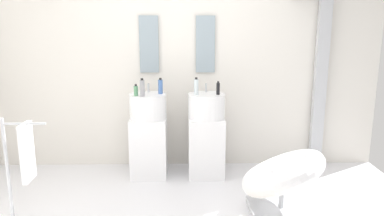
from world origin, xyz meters
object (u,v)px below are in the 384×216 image
at_px(pedestal_sink_right, 206,135).
at_px(soap_bottle_blue, 160,87).
at_px(shower_column, 319,78).
at_px(lounge_chair, 282,178).
at_px(soap_bottle_black, 218,89).
at_px(soap_bottle_grey, 142,88).
at_px(towel_rack, 24,155).
at_px(soap_bottle_clear, 196,87).
at_px(pedestal_sink_left, 149,135).
at_px(soap_bottle_green, 136,91).

bearing_deg(pedestal_sink_right, soap_bottle_blue, 177.72).
xyz_separation_m(shower_column, lounge_chair, (-0.70, -1.21, -0.73)).
relative_size(pedestal_sink_right, soap_bottle_black, 7.15).
relative_size(pedestal_sink_right, soap_bottle_blue, 5.98).
relative_size(lounge_chair, soap_bottle_black, 7.09).
distance_m(soap_bottle_black, soap_bottle_grey, 0.82).
xyz_separation_m(towel_rack, soap_bottle_blue, (1.10, 1.07, 0.40)).
height_order(soap_bottle_black, soap_bottle_clear, soap_bottle_clear).
distance_m(pedestal_sink_left, soap_bottle_clear, 0.77).
xyz_separation_m(towel_rack, soap_bottle_clear, (1.49, 1.01, 0.41)).
xyz_separation_m(soap_bottle_green, soap_bottle_blue, (0.26, 0.10, 0.03)).
bearing_deg(soap_bottle_green, lounge_chair, -31.14).
height_order(pedestal_sink_left, pedestal_sink_right, same).
distance_m(pedestal_sink_right, soap_bottle_clear, 0.57).
xyz_separation_m(pedestal_sink_right, soap_bottle_black, (0.12, -0.04, 0.54)).
bearing_deg(soap_bottle_grey, towel_rack, -134.60).
xyz_separation_m(pedestal_sink_left, soap_bottle_blue, (0.14, 0.02, 0.55)).
bearing_deg(lounge_chair, pedestal_sink_left, 144.10).
bearing_deg(soap_bottle_clear, soap_bottle_blue, 171.47).
bearing_deg(pedestal_sink_left, shower_column, 7.79).
xyz_separation_m(lounge_chair, soap_bottle_green, (-1.41, 0.85, 0.66)).
distance_m(pedestal_sink_left, soap_bottle_grey, 0.57).
distance_m(lounge_chair, soap_bottle_green, 1.77).
height_order(soap_bottle_black, soap_bottle_blue, soap_bottle_blue).
distance_m(pedestal_sink_right, soap_bottle_green, 0.93).
relative_size(pedestal_sink_left, soap_bottle_clear, 5.53).
height_order(pedestal_sink_right, soap_bottle_blue, soap_bottle_blue).
bearing_deg(soap_bottle_black, soap_bottle_clear, 179.63).
bearing_deg(soap_bottle_clear, shower_column, 12.06).
height_order(soap_bottle_green, soap_bottle_black, soap_bottle_black).
relative_size(towel_rack, soap_bottle_black, 6.47).
distance_m(soap_bottle_green, soap_bottle_grey, 0.09).
xyz_separation_m(pedestal_sink_left, pedestal_sink_right, (0.65, 0.00, 0.00)).
distance_m(pedestal_sink_left, shower_column, 2.10).
bearing_deg(soap_bottle_clear, soap_bottle_grey, -171.94).
distance_m(soap_bottle_grey, soap_bottle_blue, 0.23).
relative_size(pedestal_sink_left, soap_bottle_black, 7.15).
height_order(pedestal_sink_left, towel_rack, pedestal_sink_left).
bearing_deg(shower_column, soap_bottle_green, -170.40).
bearing_deg(lounge_chair, soap_bottle_green, 148.86).
height_order(soap_bottle_clear, soap_bottle_blue, soap_bottle_clear).
relative_size(pedestal_sink_left, soap_bottle_blue, 5.98).
height_order(lounge_chair, soap_bottle_blue, soap_bottle_blue).
distance_m(pedestal_sink_left, pedestal_sink_right, 0.65).
distance_m(pedestal_sink_right, soap_bottle_grey, 0.90).
height_order(shower_column, soap_bottle_grey, shower_column).
xyz_separation_m(soap_bottle_green, soap_bottle_clear, (0.65, 0.05, 0.03)).
bearing_deg(soap_bottle_blue, lounge_chair, -39.73).
relative_size(pedestal_sink_right, soap_bottle_clear, 5.53).
height_order(towel_rack, soap_bottle_blue, soap_bottle_blue).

